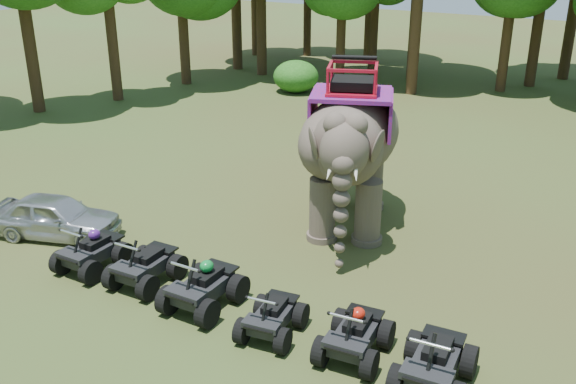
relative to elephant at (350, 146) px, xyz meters
name	(u,v)px	position (x,y,z in m)	size (l,w,h in m)	color
ground	(263,279)	(-0.33, -4.03, -2.37)	(110.00, 110.00, 0.00)	#47381E
elephant	(350,146)	(0.00, 0.00, 0.00)	(2.49, 5.65, 4.75)	#4F4439
parked_car	(55,216)	(-6.58, -5.00, -1.76)	(1.44, 3.58, 1.22)	#B6B8BE
atv_0	(91,246)	(-4.31, -5.82, -1.74)	(1.25, 1.72, 1.27)	black
atv_1	(145,260)	(-2.64, -5.66, -1.73)	(1.27, 1.75, 1.30)	black
atv_2	(203,280)	(-0.79, -5.78, -1.69)	(1.34, 1.84, 1.37)	black
atv_3	(272,311)	(1.12, -5.88, -1.80)	(1.13, 1.56, 1.15)	black
atv_4	(355,329)	(2.93, -5.65, -1.75)	(1.24, 1.70, 1.26)	black
atv_5	(435,356)	(4.61, -5.73, -1.69)	(1.34, 1.83, 1.36)	black
tree_0	(509,20)	(-0.33, 19.17, 1.30)	(5.14, 5.14, 7.34)	#195114
tree_24	(26,18)	(-18.03, 3.72, 1.92)	(6.01, 6.01, 8.59)	#195114
tree_25	(111,26)	(-16.45, 7.28, 1.26)	(5.08, 5.08, 7.26)	#195114
tree_26	(182,9)	(-15.83, 11.93, 1.69)	(5.68, 5.68, 8.12)	#195114
tree_28	(342,17)	(-8.73, 16.85, 1.18)	(4.98, 4.98, 7.11)	#195114
tree_29	(417,8)	(-4.19, 16.16, 2.00)	(6.12, 6.12, 8.74)	#195114
tree_31	(308,1)	(-14.31, 22.95, 1.20)	(5.00, 5.00, 7.14)	#195114
tree_33	(541,3)	(0.75, 21.22, 2.03)	(6.17, 6.17, 8.81)	#195114
tree_36	(375,11)	(-7.98, 19.58, 1.24)	(5.06, 5.06, 7.23)	#195114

